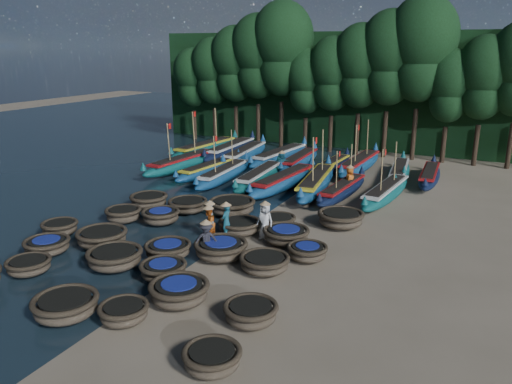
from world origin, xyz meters
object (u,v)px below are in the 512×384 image
at_px(coracle_22, 232,206).
at_px(fisherman_5, 282,163).
at_px(long_boat_11, 245,154).
at_px(fisherman_4, 210,219).
at_px(coracle_6, 115,258).
at_px(coracle_3, 124,312).
at_px(coracle_11, 102,237).
at_px(fisherman_0, 265,220).
at_px(long_boat_9, 206,148).
at_px(long_boat_17, 429,176).
at_px(coracle_21, 188,205).
at_px(long_boat_1, 183,163).
at_px(fisherman_3, 206,239).
at_px(coracle_19, 307,252).
at_px(long_boat_8, 386,192).
at_px(coracle_24, 341,218).
at_px(long_boat_12, 280,156).
at_px(coracle_17, 239,226).
at_px(long_boat_2, 210,169).
at_px(long_boat_4, 259,176).
at_px(coracle_12, 168,249).
at_px(coracle_15, 123,214).
at_px(long_boat_10, 231,150).
at_px(coracle_13, 221,249).
at_px(fisherman_6, 350,179).
at_px(long_boat_13, 299,161).
at_px(long_boat_14, 330,167).
at_px(coracle_8, 179,291).
at_px(long_boat_3, 224,174).
at_px(long_boat_16, 399,172).
at_px(coracle_23, 278,221).
at_px(fisherman_1, 226,219).
at_px(coracle_9, 251,312).
at_px(coracle_14, 265,263).
at_px(coracle_2, 66,306).
at_px(long_boat_6, 316,183).
at_px(long_boat_7, 342,190).
at_px(fisherman_2, 209,223).
at_px(coracle_20, 149,201).
at_px(coracle_5, 47,245).
at_px(coracle_18, 286,235).
at_px(coracle_4, 212,358).

distance_m(coracle_22, fisherman_5, 9.22).
xyz_separation_m(long_boat_11, fisherman_4, (6.11, -15.23, 0.34)).
bearing_deg(coracle_6, coracle_3, -44.70).
height_order(coracle_11, fisherman_0, fisherman_0).
distance_m(long_boat_9, long_boat_17, 17.95).
distance_m(coracle_21, long_boat_1, 9.69).
bearing_deg(long_boat_9, coracle_6, -62.29).
bearing_deg(fisherman_3, coracle_19, -6.04).
bearing_deg(coracle_3, long_boat_8, 74.78).
height_order(coracle_24, long_boat_12, long_boat_12).
relative_size(coracle_17, long_boat_12, 0.24).
bearing_deg(fisherman_4, long_boat_2, -16.05).
distance_m(coracle_22, long_boat_4, 6.32).
height_order(coracle_3, coracle_12, coracle_12).
xyz_separation_m(coracle_15, long_boat_10, (-2.78, 16.37, 0.17)).
bearing_deg(coracle_13, long_boat_9, 123.63).
distance_m(coracle_17, fisherman_6, 9.53).
xyz_separation_m(coracle_21, long_boat_12, (-0.30, 13.17, 0.17)).
bearing_deg(fisherman_5, long_boat_13, -146.55).
xyz_separation_m(long_boat_13, long_boat_14, (2.69, -0.73, -0.03)).
xyz_separation_m(coracle_8, long_boat_4, (-4.43, 15.54, 0.07)).
bearing_deg(long_boat_11, long_boat_3, -81.27).
distance_m(long_boat_9, long_boat_13, 8.54).
height_order(long_boat_1, long_boat_16, long_boat_1).
xyz_separation_m(long_boat_10, long_boat_12, (4.58, -0.38, -0.02)).
height_order(coracle_23, fisherman_4, fisherman_4).
bearing_deg(coracle_17, coracle_12, -110.02).
bearing_deg(long_boat_13, fisherman_1, -83.83).
bearing_deg(coracle_9, coracle_14, 108.77).
height_order(coracle_3, long_boat_4, long_boat_4).
distance_m(coracle_2, long_boat_10, 25.76).
height_order(long_boat_6, long_boat_10, long_boat_6).
xyz_separation_m(long_boat_7, long_boat_13, (-5.21, 6.09, 0.04)).
relative_size(coracle_24, long_boat_7, 0.32).
xyz_separation_m(long_boat_6, long_boat_10, (-9.80, 6.63, 0.01)).
relative_size(coracle_24, fisherman_0, 1.18).
bearing_deg(coracle_24, coracle_19, -90.69).
bearing_deg(long_boat_7, coracle_9, -80.32).
distance_m(coracle_21, fisherman_2, 4.40).
bearing_deg(long_boat_7, long_boat_3, -176.10).
relative_size(coracle_20, long_boat_3, 0.27).
relative_size(long_boat_6, long_boat_7, 1.19).
height_order(long_boat_2, long_boat_8, long_boat_8).
bearing_deg(coracle_2, coracle_19, 55.12).
xyz_separation_m(coracle_3, long_boat_1, (-10.20, 18.34, 0.21)).
bearing_deg(coracle_5, coracle_18, 33.01).
distance_m(coracle_4, long_boat_11, 26.51).
bearing_deg(coracle_5, coracle_20, 89.87).
bearing_deg(long_boat_3, long_boat_8, -1.16).
distance_m(coracle_15, fisherman_5, 13.17).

